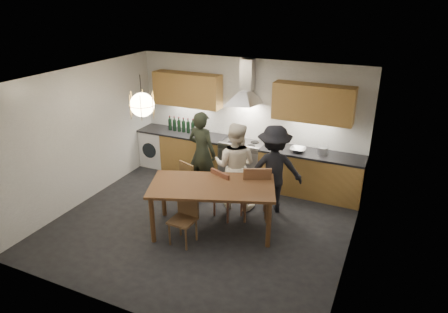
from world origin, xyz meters
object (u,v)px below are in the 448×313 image
at_px(chair_back_left, 191,179).
at_px(wine_bottles, 184,125).
at_px(person_right, 274,169).
at_px(person_left, 202,153).
at_px(mixing_bowl, 298,150).
at_px(person_mid, 235,166).
at_px(dining_table, 212,190).
at_px(chair_front, 185,214).
at_px(stock_pot, 322,151).

bearing_deg(chair_back_left, wine_bottles, -35.54).
bearing_deg(chair_back_left, person_right, -145.55).
height_order(chair_back_left, person_left, person_left).
xyz_separation_m(mixing_bowl, wine_bottles, (-2.65, 0.09, 0.13)).
bearing_deg(wine_bottles, mixing_bowl, -1.98).
relative_size(person_left, person_mid, 1.02).
distance_m(person_right, mixing_bowl, 0.91).
xyz_separation_m(dining_table, person_right, (0.71, 1.10, 0.06)).
bearing_deg(chair_front, chair_back_left, 118.05).
relative_size(person_mid, mixing_bowl, 5.34).
xyz_separation_m(person_right, mixing_bowl, (0.21, 0.88, 0.10)).
bearing_deg(person_right, dining_table, 32.88).
height_order(chair_back_left, person_right, person_right).
height_order(chair_front, wine_bottles, wine_bottles).
height_order(chair_front, person_left, person_left).
distance_m(person_mid, wine_bottles, 2.07).
bearing_deg(chair_front, person_left, 111.47).
xyz_separation_m(dining_table, person_mid, (0.01, 0.95, 0.06)).
bearing_deg(person_left, chair_front, 117.36).
bearing_deg(wine_bottles, chair_back_left, -56.16).
xyz_separation_m(chair_back_left, person_mid, (0.83, 0.24, 0.34)).
bearing_deg(dining_table, person_left, 103.61).
relative_size(chair_back_left, person_mid, 0.52).
height_order(person_left, wine_bottles, person_left).
bearing_deg(person_mid, person_right, -176.06).
bearing_deg(mixing_bowl, stock_pot, 6.04).
height_order(dining_table, mixing_bowl, mixing_bowl).
height_order(chair_back_left, chair_front, chair_back_left).
relative_size(chair_front, stock_pot, 4.19).
relative_size(chair_front, mixing_bowl, 2.77).
bearing_deg(person_left, person_mid, 170.31).
bearing_deg(person_left, chair_back_left, 100.70).
bearing_deg(dining_table, wine_bottles, 109.53).
bearing_deg(person_mid, wine_bottles, -40.10).
bearing_deg(wine_bottles, chair_front, -60.16).
distance_m(chair_front, person_mid, 1.49).
relative_size(chair_front, person_right, 0.52).
relative_size(chair_front, wine_bottles, 1.10).
bearing_deg(dining_table, mixing_bowl, 44.61).
height_order(dining_table, stock_pot, stock_pot).
relative_size(person_mid, wine_bottles, 2.12).
bearing_deg(chair_back_left, mixing_bowl, -123.61).
bearing_deg(dining_table, stock_pot, 35.14).
bearing_deg(person_mid, stock_pot, -149.74).
bearing_deg(person_mid, person_left, -26.13).
bearing_deg(mixing_bowl, wine_bottles, 178.02).
bearing_deg(mixing_bowl, dining_table, -115.13).
distance_m(person_left, mixing_bowl, 1.91).
xyz_separation_m(dining_table, wine_bottles, (-1.72, 2.07, 0.30)).
distance_m(dining_table, person_left, 1.50).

